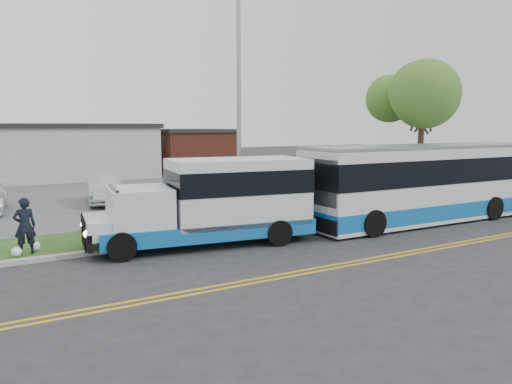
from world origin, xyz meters
TOP-DOWN VIEW (x-y plane):
  - ground at (0.00, 0.00)m, footprint 140.00×140.00m
  - lane_line_north at (0.00, -3.85)m, footprint 70.00×0.12m
  - lane_line_south at (0.00, -4.15)m, footprint 70.00×0.12m
  - curb at (0.00, 1.10)m, footprint 80.00×0.30m
  - verge at (0.00, 2.90)m, footprint 80.00×3.30m
  - parking_lot at (0.00, 17.00)m, footprint 80.00×25.00m
  - brick_wing at (10.50, 26.00)m, footprint 6.30×7.30m
  - tree_east at (14.00, 3.00)m, footprint 5.20×5.20m
  - streetlight_near at (3.00, 2.73)m, footprint 0.35×1.53m
  - shuttle_bus at (0.86, 0.49)m, footprint 8.14×3.61m
  - transit_bus at (10.68, -0.35)m, footprint 12.18×3.09m
  - pedestrian at (-5.29, 1.90)m, footprint 0.68×0.45m
  - parked_car_a at (-0.55, 11.31)m, footprint 2.41×4.91m
  - grocery_bag_left at (-5.59, 1.65)m, footprint 0.32×0.32m
  - grocery_bag_right at (-4.99, 2.15)m, footprint 0.32×0.32m

SIDE VIEW (x-z plane):
  - ground at x=0.00m, z-range 0.00..0.00m
  - lane_line_north at x=0.00m, z-range 0.00..0.01m
  - lane_line_south at x=0.00m, z-range 0.00..0.01m
  - verge at x=0.00m, z-range 0.00..0.10m
  - parking_lot at x=0.00m, z-range 0.00..0.10m
  - curb at x=0.00m, z-range 0.00..0.15m
  - grocery_bag_left at x=-5.59m, z-range 0.10..0.42m
  - grocery_bag_right at x=-4.99m, z-range 0.10..0.42m
  - parked_car_a at x=-0.55m, z-range 0.10..1.65m
  - pedestrian at x=-5.29m, z-range 0.10..1.94m
  - shuttle_bus at x=0.86m, z-range 0.10..3.13m
  - transit_bus at x=10.68m, z-range 0.02..3.39m
  - brick_wing at x=10.50m, z-range 0.01..3.91m
  - streetlight_near at x=3.00m, z-range 0.48..9.98m
  - tree_east at x=14.00m, z-range 2.04..10.37m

